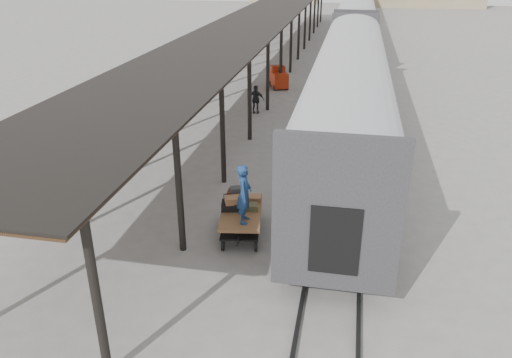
{
  "coord_description": "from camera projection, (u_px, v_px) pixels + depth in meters",
  "views": [
    {
      "loc": [
        3.31,
        -14.27,
        8.27
      ],
      "look_at": [
        0.55,
        -0.16,
        1.7
      ],
      "focal_mm": 35.0,
      "sensor_mm": 36.0,
      "label": 1
    }
  ],
  "objects": [
    {
      "name": "ground",
      "position": [
        241.0,
        222.0,
        16.75
      ],
      "size": [
        160.0,
        160.0,
        0.0
      ],
      "primitive_type": "plane",
      "color": "slate",
      "rests_on": "ground"
    },
    {
      "name": "rails",
      "position": [
        354.0,
        48.0,
        46.52
      ],
      "size": [
        1.54,
        150.0,
        0.12
      ],
      "color": "black",
      "rests_on": "ground"
    },
    {
      "name": "pedestrian",
      "position": [
        256.0,
        100.0,
        27.65
      ],
      "size": [
        0.94,
        0.41,
        1.59
      ],
      "primitive_type": "imported",
      "rotation": [
        0.0,
        0.0,
        3.12
      ],
      "color": "black",
      "rests_on": "ground"
    },
    {
      "name": "train",
      "position": [
        356.0,
        19.0,
        45.25
      ],
      "size": [
        3.45,
        76.01,
        4.01
      ],
      "color": "silver",
      "rests_on": "ground"
    },
    {
      "name": "suitcase_stack",
      "position": [
        238.0,
        200.0,
        15.89
      ],
      "size": [
        1.27,
        1.19,
        0.57
      ],
      "rotation": [
        0.0,
        0.0,
        0.15
      ],
      "color": "#323234",
      "rests_on": "baggage_cart"
    },
    {
      "name": "luggage_tug",
      "position": [
        279.0,
        78.0,
        32.99
      ],
      "size": [
        1.46,
        1.8,
        1.38
      ],
      "rotation": [
        0.0,
        0.0,
        0.39
      ],
      "color": "#9B270E",
      "rests_on": "ground"
    },
    {
      "name": "canopy",
      "position": [
        266.0,
        15.0,
        37.11
      ],
      "size": [
        4.9,
        64.3,
        4.15
      ],
      "color": "#422B19",
      "rests_on": "ground"
    },
    {
      "name": "porter",
      "position": [
        244.0,
        194.0,
        14.66
      ],
      "size": [
        0.5,
        0.7,
        1.84
      ],
      "primitive_type": "imported",
      "rotation": [
        0.0,
        0.0,
        1.66
      ],
      "color": "navy",
      "rests_on": "baggage_cart"
    },
    {
      "name": "baggage_cart",
      "position": [
        241.0,
        216.0,
        15.75
      ],
      "size": [
        1.6,
        2.56,
        0.86
      ],
      "rotation": [
        0.0,
        0.0,
        0.15
      ],
      "color": "brown",
      "rests_on": "ground"
    }
  ]
}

